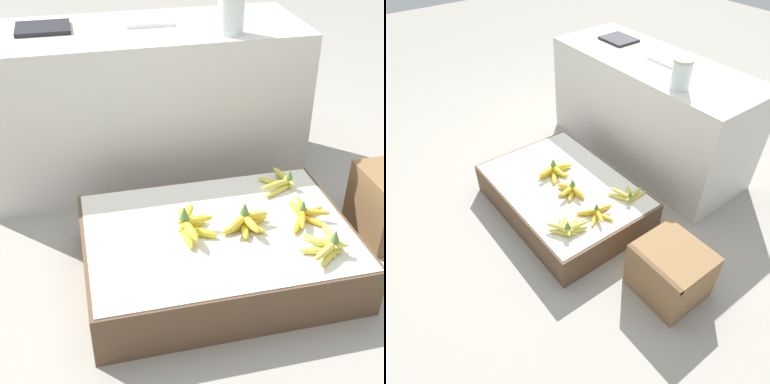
{
  "view_description": "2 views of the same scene",
  "coord_description": "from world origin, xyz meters",
  "views": [
    {
      "loc": [
        -0.45,
        -1.52,
        1.4
      ],
      "look_at": [
        -0.1,
        0.01,
        0.38
      ],
      "focal_mm": 50.0,
      "sensor_mm": 36.0,
      "label": 1
    },
    {
      "loc": [
        1.45,
        -0.98,
        1.67
      ],
      "look_at": [
        0.11,
        0.03,
        0.21
      ],
      "focal_mm": 35.0,
      "sensor_mm": 36.0,
      "label": 2
    }
  ],
  "objects": [
    {
      "name": "banana_bunch_back_right",
      "position": [
        0.33,
        0.23,
        0.23
      ],
      "size": [
        0.16,
        0.21,
        0.09
      ],
      "color": "gold",
      "rests_on": "display_platform"
    },
    {
      "name": "banana_bunch_middle_midleft",
      "position": [
        -0.1,
        0.01,
        0.24
      ],
      "size": [
        0.15,
        0.25,
        0.11
      ],
      "color": "yellow",
      "rests_on": "display_platform"
    },
    {
      "name": "ground_plane",
      "position": [
        0.0,
        0.0,
        0.0
      ],
      "size": [
        10.0,
        10.0,
        0.0
      ],
      "primitive_type": "plane",
      "color": "gray"
    },
    {
      "name": "foam_tray_white",
      "position": [
        -0.1,
        0.91,
        0.73
      ],
      "size": [
        0.21,
        0.18,
        0.02
      ],
      "color": "white",
      "rests_on": "back_vendor_table"
    },
    {
      "name": "glass_jar",
      "position": [
        0.22,
        0.65,
        0.81
      ],
      "size": [
        0.12,
        0.12,
        0.17
      ],
      "color": "silver",
      "rests_on": "back_vendor_table"
    },
    {
      "name": "back_vendor_table",
      "position": [
        -0.14,
        0.84,
        0.36
      ],
      "size": [
        1.49,
        0.57,
        0.72
      ],
      "color": "beige",
      "rests_on": "ground_plane"
    },
    {
      "name": "banana_bunch_front_right",
      "position": [
        0.34,
        -0.21,
        0.23
      ],
      "size": [
        0.17,
        0.21,
        0.1
      ],
      "color": "#DBCC4C",
      "rests_on": "display_platform"
    },
    {
      "name": "banana_bunch_middle_midright",
      "position": [
        0.1,
        -0.02,
        0.24
      ],
      "size": [
        0.2,
        0.14,
        0.11
      ],
      "color": "gold",
      "rests_on": "display_platform"
    },
    {
      "name": "display_platform",
      "position": [
        0.0,
        0.0,
        0.1
      ],
      "size": [
        1.0,
        0.71,
        0.2
      ],
      "color": "brown",
      "rests_on": "ground_plane"
    },
    {
      "name": "foam_tray_dark",
      "position": [
        -0.55,
        0.89,
        0.73
      ],
      "size": [
        0.23,
        0.2,
        0.02
      ],
      "color": "#232328",
      "rests_on": "back_vendor_table"
    },
    {
      "name": "banana_bunch_middle_right",
      "position": [
        0.34,
        -0.01,
        0.23
      ],
      "size": [
        0.19,
        0.22,
        0.09
      ],
      "color": "gold",
      "rests_on": "display_platform"
    }
  ]
}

